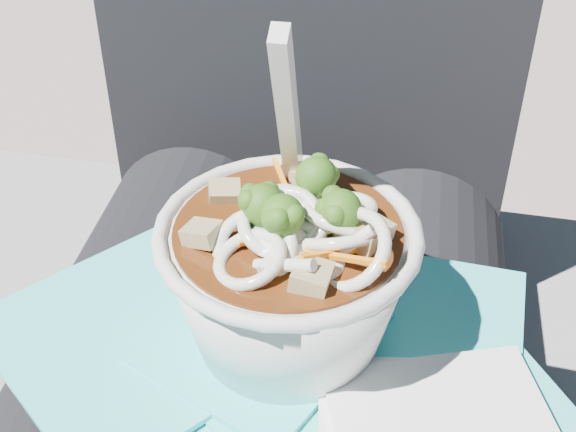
# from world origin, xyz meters

# --- Properties ---
(person_body) EXTENTS (0.34, 0.94, 1.03)m
(person_body) POSITION_xyz_m (0.00, 0.09, 0.58)
(person_body) COLOR black
(person_body) RESTS_ON ground
(plastic_bag) EXTENTS (0.41, 0.38, 0.01)m
(plastic_bag) POSITION_xyz_m (0.04, -0.04, 0.64)
(plastic_bag) COLOR #33D5D4
(plastic_bag) RESTS_ON lap
(udon_bowl) EXTENTS (0.15, 0.15, 0.20)m
(udon_bowl) POSITION_xyz_m (0.02, 0.01, 0.71)
(udon_bowl) COLOR silver
(udon_bowl) RESTS_ON plastic_bag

